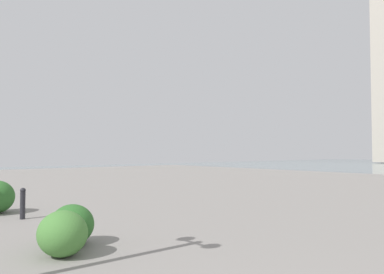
% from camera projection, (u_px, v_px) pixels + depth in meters
% --- Properties ---
extents(bollard_near, '(0.13, 0.13, 0.76)m').
position_uv_depth(bollard_near, '(23.00, 203.00, 9.00)').
color(bollard_near, '#232328').
rests_on(bollard_near, ground).
extents(shrub_low, '(0.83, 0.74, 0.70)m').
position_uv_depth(shrub_low, '(72.00, 224.00, 6.53)').
color(shrub_low, '#2D6628').
rests_on(shrub_low, ground).
extents(shrub_wide, '(0.84, 0.76, 0.71)m').
position_uv_depth(shrub_wide, '(63.00, 234.00, 5.79)').
color(shrub_wide, '#477F38').
rests_on(shrub_wide, ground).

